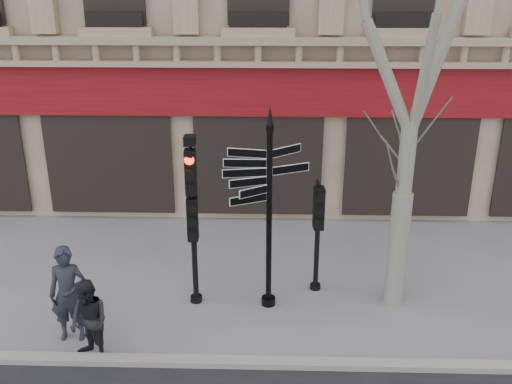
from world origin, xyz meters
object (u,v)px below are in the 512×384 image
fingerpost (269,177)px  traffic_signal_main (192,201)px  pedestrian_b (89,322)px  traffic_signal_secondary (318,219)px  pedestrian_a (68,294)px

fingerpost → traffic_signal_main: (-1.50, 0.07, -0.54)m
fingerpost → traffic_signal_main: fingerpost is taller
pedestrian_b → fingerpost: bearing=68.1°
traffic_signal_main → traffic_signal_secondary: bearing=10.4°
fingerpost → traffic_signal_secondary: bearing=18.3°
fingerpost → pedestrian_b: 4.14m
traffic_signal_main → pedestrian_b: (-1.58, -1.95, -1.48)m
fingerpost → pedestrian_a: size_ratio=2.23×
traffic_signal_main → pedestrian_b: traffic_signal_main is taller
traffic_signal_secondary → pedestrian_b: 4.89m
fingerpost → traffic_signal_main: bearing=162.8°
traffic_signal_secondary → pedestrian_a: 5.07m
traffic_signal_main → traffic_signal_secondary: traffic_signal_main is taller
traffic_signal_secondary → fingerpost: bearing=-151.4°
pedestrian_b → traffic_signal_secondary: bearing=68.4°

